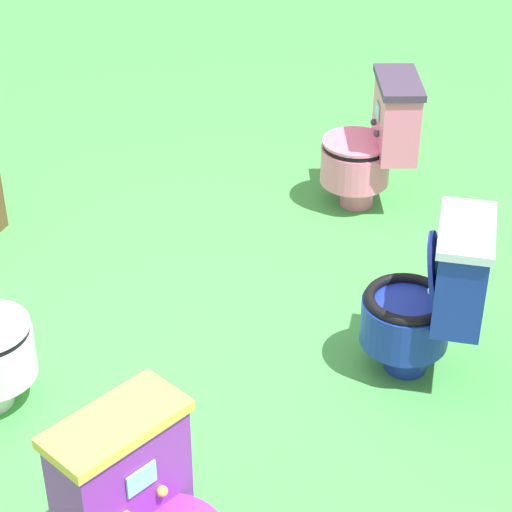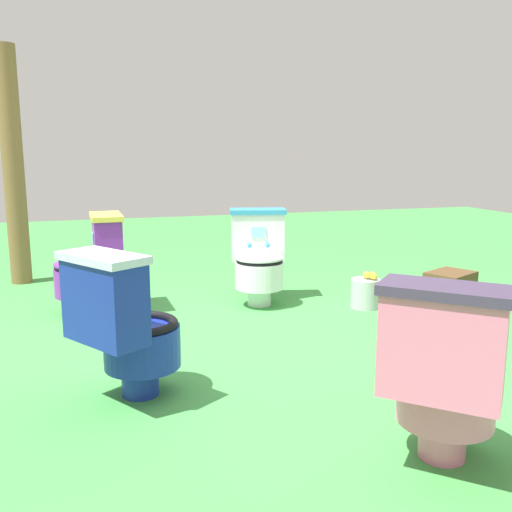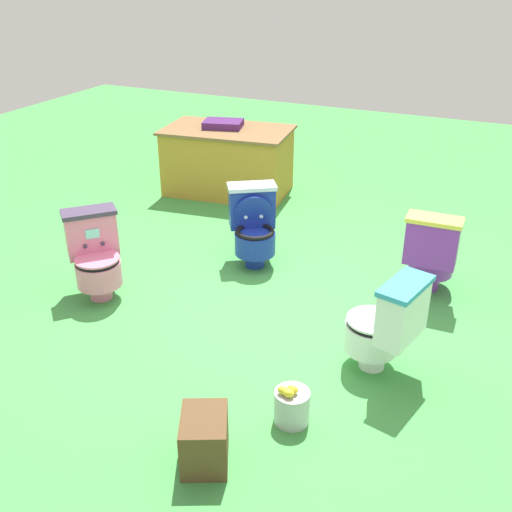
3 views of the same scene
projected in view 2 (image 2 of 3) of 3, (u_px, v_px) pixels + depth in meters
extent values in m
plane|color=#429947|center=(233.00, 351.00, 3.35)|extent=(14.00, 14.00, 0.00)
cylinder|color=#192D9E|center=(140.00, 381.00, 2.75)|extent=(0.25, 0.25, 0.14)
cylinder|color=#192D9E|center=(142.00, 346.00, 2.73)|extent=(0.51, 0.51, 0.20)
torus|color=black|center=(141.00, 324.00, 2.71)|extent=(0.49, 0.49, 0.04)
cylinder|color=silver|center=(142.00, 335.00, 2.72)|extent=(0.33, 0.33, 0.01)
cube|color=#192D9E|center=(105.00, 302.00, 2.53)|extent=(0.45, 0.38, 0.37)
cube|color=silver|center=(103.00, 258.00, 2.49)|extent=(0.48, 0.41, 0.04)
cube|color=#8CE0E5|center=(123.00, 287.00, 2.60)|extent=(0.10, 0.07, 0.08)
cylinder|color=#192D9E|center=(123.00, 301.00, 2.61)|extent=(0.34, 0.27, 0.35)
sphere|color=silver|center=(115.00, 305.00, 2.66)|extent=(0.04, 0.04, 0.04)
sphere|color=silver|center=(134.00, 310.00, 2.58)|extent=(0.04, 0.04, 0.04)
cylinder|color=white|center=(259.00, 296.00, 4.35)|extent=(0.22, 0.22, 0.14)
cylinder|color=white|center=(259.00, 275.00, 4.29)|extent=(0.45, 0.45, 0.20)
torus|color=black|center=(259.00, 261.00, 4.27)|extent=(0.43, 0.43, 0.04)
cylinder|color=#338CBF|center=(259.00, 267.00, 4.28)|extent=(0.29, 0.29, 0.01)
cube|color=white|center=(258.00, 237.00, 4.44)|extent=(0.28, 0.44, 0.37)
cube|color=#338CBF|center=(258.00, 211.00, 4.40)|extent=(0.31, 0.47, 0.04)
cube|color=#8CE0E5|center=(259.00, 232.00, 4.33)|extent=(0.03, 0.11, 0.08)
cylinder|color=white|center=(259.00, 258.00, 4.27)|extent=(0.44, 0.44, 0.02)
sphere|color=#338CBF|center=(268.00, 245.00, 4.35)|extent=(0.04, 0.04, 0.04)
sphere|color=#338CBF|center=(250.00, 245.00, 4.34)|extent=(0.04, 0.04, 0.04)
cylinder|color=pink|center=(442.00, 440.00, 2.19)|extent=(0.25, 0.25, 0.14)
cylinder|color=pink|center=(445.00, 397.00, 2.17)|extent=(0.52, 0.52, 0.20)
torus|color=black|center=(447.00, 369.00, 2.15)|extent=(0.50, 0.50, 0.04)
cylinder|color=#3F334C|center=(446.00, 382.00, 2.16)|extent=(0.34, 0.34, 0.01)
cube|color=pink|center=(442.00, 347.00, 1.95)|extent=(0.42, 0.43, 0.37)
cube|color=#3F334C|center=(445.00, 290.00, 1.91)|extent=(0.45, 0.46, 0.04)
cube|color=#8CE0E5|center=(447.00, 325.00, 2.03)|extent=(0.08, 0.09, 0.08)
cylinder|color=pink|center=(448.00, 364.00, 2.15)|extent=(0.51, 0.51, 0.02)
sphere|color=#3F334C|center=(426.00, 348.00, 2.08)|extent=(0.04, 0.04, 0.04)
sphere|color=#3F334C|center=(466.00, 354.00, 2.02)|extent=(0.04, 0.04, 0.04)
cylinder|color=purple|center=(85.00, 304.00, 4.11)|extent=(0.18, 0.18, 0.14)
cylinder|color=purple|center=(81.00, 282.00, 4.08)|extent=(0.38, 0.38, 0.20)
torus|color=black|center=(80.00, 267.00, 4.06)|extent=(0.36, 0.36, 0.04)
cylinder|color=#EACC4C|center=(80.00, 274.00, 4.07)|extent=(0.25, 0.25, 0.01)
cube|color=purple|center=(107.00, 244.00, 4.09)|extent=(0.41, 0.20, 0.37)
cube|color=#EACC4C|center=(106.00, 216.00, 4.05)|extent=(0.44, 0.23, 0.04)
cube|color=#8CE0E5|center=(93.00, 238.00, 4.05)|extent=(0.11, 0.01, 0.08)
cylinder|color=purple|center=(80.00, 264.00, 4.05)|extent=(0.37, 0.37, 0.02)
sphere|color=#EACC4C|center=(93.00, 253.00, 4.00)|extent=(0.04, 0.04, 0.04)
sphere|color=#EACC4C|center=(92.00, 250.00, 4.13)|extent=(0.04, 0.04, 0.04)
cylinder|color=brown|center=(13.00, 167.00, 4.91)|extent=(0.18, 0.18, 2.06)
cube|color=brown|center=(449.00, 293.00, 4.10)|extent=(0.38, 0.41, 0.31)
cylinder|color=#B7B7BF|center=(365.00, 293.00, 4.27)|extent=(0.22, 0.22, 0.22)
ellipsoid|color=yellow|center=(367.00, 275.00, 4.25)|extent=(0.07, 0.05, 0.05)
ellipsoid|color=yellow|center=(373.00, 276.00, 4.21)|extent=(0.07, 0.05, 0.05)
ellipsoid|color=yellow|center=(372.00, 275.00, 4.25)|extent=(0.07, 0.05, 0.05)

